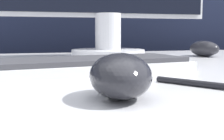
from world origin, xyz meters
The scene contains 5 objects.
partition_panel centered at (0.00, 0.68, 0.60)m, with size 5.00×0.03×1.20m.
computer_mouse_near centered at (-0.07, -0.21, 0.75)m, with size 0.08×0.11×0.05m.
keyboard centered at (-0.07, 0.01, 0.73)m, with size 0.39×0.19×0.02m.
computer_mouse_far centered at (0.33, 0.27, 0.75)m, with size 0.07×0.11×0.04m.
pen centered at (0.05, -0.18, 0.73)m, with size 0.08×0.12×0.01m.
Camera 1 is at (-0.17, -0.51, 0.79)m, focal length 50.00 mm.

